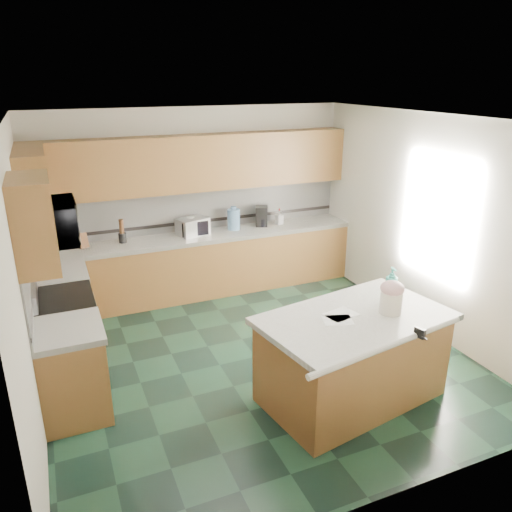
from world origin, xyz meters
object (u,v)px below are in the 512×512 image
treat_jar (391,302)px  toaster_oven (193,226)px  island_top (355,319)px  island_base (352,360)px  coffee_maker (262,216)px  knife_block (83,241)px  soap_bottle_island (391,285)px

treat_jar → toaster_oven: (-1.07, 3.20, 0.01)m
island_top → toaster_oven: size_ratio=4.29×
treat_jar → island_base: bearing=165.7°
island_top → coffee_maker: 3.19m
island_top → coffee_maker: bearing=73.2°
treat_jar → toaster_oven: 3.37m
island_top → toaster_oven: toaster_oven is taller
island_top → treat_jar: bearing=-20.7°
treat_jar → toaster_oven: toaster_oven is taller
island_top → treat_jar: treat_jar is taller
island_base → toaster_oven: toaster_oven is taller
knife_block → toaster_oven: size_ratio=0.48×
island_base → toaster_oven: 3.27m
island_top → coffee_maker: size_ratio=6.08×
island_base → soap_bottle_island: soap_bottle_island is taller
soap_bottle_island → island_base: bearing=-151.8°
coffee_maker → island_base: bearing=-73.3°
island_top → knife_block: knife_block is taller
island_base → coffee_maker: coffee_maker is taller
island_base → treat_jar: (0.35, -0.07, 0.60)m
island_top → island_base: bearing=0.0°
treat_jar → coffee_maker: bearing=86.0°
toaster_oven → coffee_maker: size_ratio=1.42×
soap_bottle_island → knife_block: size_ratio=1.80×
island_base → treat_jar: 0.70m
treat_jar → knife_block: 4.11m
island_top → toaster_oven: 3.21m
knife_block → coffee_maker: size_ratio=0.68×
treat_jar → soap_bottle_island: bearing=49.8°
treat_jar → island_top: bearing=165.7°
toaster_oven → soap_bottle_island: bearing=-85.7°
knife_block → coffee_maker: (2.63, 0.03, 0.05)m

